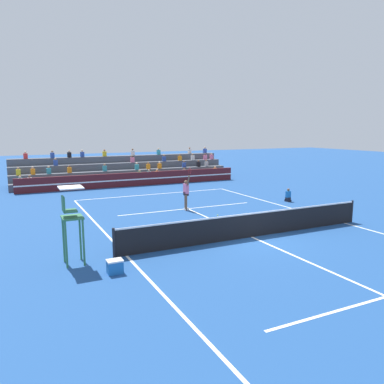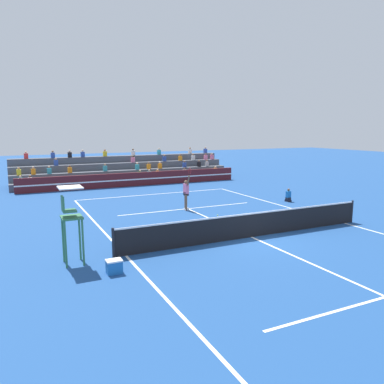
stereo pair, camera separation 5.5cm
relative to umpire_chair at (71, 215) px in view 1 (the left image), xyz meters
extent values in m
plane|color=navy|center=(7.37, 0.00, -1.72)|extent=(120.00, 120.00, 0.00)
cube|color=white|center=(7.37, 11.90, -1.71)|extent=(11.00, 0.10, 0.01)
cube|color=white|center=(1.87, 0.00, -1.71)|extent=(0.10, 23.80, 0.01)
cube|color=white|center=(12.87, 0.00, -1.71)|extent=(0.10, 23.80, 0.01)
cube|color=white|center=(7.37, 6.43, -1.71)|extent=(8.25, 0.10, 0.01)
cube|color=white|center=(7.37, 0.00, -1.71)|extent=(0.10, 12.85, 0.01)
cylinder|color=black|center=(1.42, 0.00, -1.17)|extent=(0.10, 0.10, 1.10)
cylinder|color=black|center=(13.32, 0.00, -1.17)|extent=(0.10, 0.10, 1.10)
cube|color=black|center=(7.37, 0.00, -1.22)|extent=(11.90, 0.02, 1.00)
cube|color=white|center=(7.37, 0.00, -0.69)|extent=(11.90, 0.04, 0.06)
cube|color=#51191E|center=(7.37, 16.31, -1.17)|extent=(18.00, 0.24, 1.10)
cube|color=white|center=(7.37, 16.18, -1.17)|extent=(18.00, 0.02, 0.10)
cube|color=#4C515B|center=(7.37, 17.59, -1.44)|extent=(18.67, 0.95, 0.55)
cube|color=orange|center=(15.40, 17.42, -0.95)|extent=(0.32, 0.22, 0.44)
sphere|color=tan|center=(15.40, 17.42, -0.63)|extent=(0.18, 0.18, 0.18)
cube|color=#B2B2B7|center=(-0.49, 17.42, -0.95)|extent=(0.32, 0.22, 0.44)
sphere|color=brown|center=(-0.49, 17.42, -0.63)|extent=(0.18, 0.18, 0.18)
cube|color=orange|center=(9.66, 17.42, -0.95)|extent=(0.32, 0.22, 0.44)
sphere|color=tan|center=(9.66, 17.42, -0.63)|extent=(0.18, 0.18, 0.18)
cube|color=teal|center=(8.91, 17.42, -0.95)|extent=(0.32, 0.22, 0.44)
sphere|color=beige|center=(8.91, 17.42, -0.63)|extent=(0.18, 0.18, 0.18)
cube|color=#B2B2B7|center=(12.23, 17.42, -0.95)|extent=(0.32, 0.22, 0.44)
sphere|color=brown|center=(12.23, 17.42, -0.63)|extent=(0.18, 0.18, 0.18)
cube|color=#338C4C|center=(8.07, 17.42, -0.95)|extent=(0.32, 0.22, 0.44)
sphere|color=tan|center=(8.07, 17.42, -0.63)|extent=(0.18, 0.18, 0.18)
cube|color=teal|center=(-1.14, 17.42, -0.95)|extent=(0.32, 0.22, 0.44)
sphere|color=beige|center=(-1.14, 17.42, -0.63)|extent=(0.18, 0.18, 0.18)
cube|color=#4C515B|center=(7.37, 18.54, -1.17)|extent=(18.67, 0.95, 1.10)
cube|color=orange|center=(2.53, 18.37, -0.40)|extent=(0.32, 0.22, 0.44)
sphere|color=brown|center=(2.53, 18.37, -0.08)|extent=(0.18, 0.18, 0.18)
cube|color=orange|center=(9.20, 18.37, -0.40)|extent=(0.32, 0.22, 0.44)
sphere|color=brown|center=(9.20, 18.37, -0.08)|extent=(0.18, 0.18, 0.18)
cube|color=orange|center=(10.25, 18.37, -0.40)|extent=(0.32, 0.22, 0.44)
sphere|color=beige|center=(10.25, 18.37, -0.08)|extent=(0.18, 0.18, 0.18)
cube|color=black|center=(14.14, 18.37, -0.40)|extent=(0.32, 0.22, 0.44)
sphere|color=brown|center=(14.14, 18.37, -0.08)|extent=(0.18, 0.18, 0.18)
cube|color=#B2B2B7|center=(14.98, 18.37, -0.40)|extent=(0.32, 0.22, 0.44)
sphere|color=#9E7051|center=(14.98, 18.37, -0.08)|extent=(0.18, 0.18, 0.18)
cube|color=teal|center=(5.36, 18.37, -0.40)|extent=(0.32, 0.22, 0.44)
sphere|color=#9E7051|center=(5.36, 18.37, -0.08)|extent=(0.18, 0.18, 0.18)
cube|color=teal|center=(8.15, 18.37, -0.40)|extent=(0.32, 0.22, 0.44)
sphere|color=beige|center=(8.15, 18.37, -0.08)|extent=(0.18, 0.18, 0.18)
cube|color=#2D4CA5|center=(12.66, 18.37, -0.40)|extent=(0.32, 0.22, 0.44)
sphere|color=brown|center=(12.66, 18.37, -0.08)|extent=(0.18, 0.18, 0.18)
cube|color=orange|center=(-0.18, 18.37, -0.40)|extent=(0.32, 0.22, 0.44)
sphere|color=tan|center=(-0.18, 18.37, -0.08)|extent=(0.18, 0.18, 0.18)
cube|color=teal|center=(0.98, 18.37, -0.40)|extent=(0.32, 0.22, 0.44)
sphere|color=tan|center=(0.98, 18.37, -0.08)|extent=(0.18, 0.18, 0.18)
cube|color=yellow|center=(-1.20, 18.37, -0.40)|extent=(0.32, 0.22, 0.44)
sphere|color=#9E7051|center=(-1.20, 18.37, -0.08)|extent=(0.18, 0.18, 0.18)
cube|color=#4C515B|center=(7.37, 19.49, -0.89)|extent=(18.67, 0.95, 1.65)
cube|color=pink|center=(8.06, 19.32, 0.15)|extent=(0.32, 0.22, 0.44)
sphere|color=brown|center=(8.06, 19.32, 0.47)|extent=(0.18, 0.18, 0.18)
cube|color=#2D4CA5|center=(11.06, 19.32, 0.15)|extent=(0.32, 0.22, 0.44)
sphere|color=#9E7051|center=(11.06, 19.32, 0.47)|extent=(0.18, 0.18, 0.18)
cube|color=pink|center=(15.36, 19.32, 0.15)|extent=(0.32, 0.22, 0.44)
sphere|color=brown|center=(15.36, 19.32, 0.47)|extent=(0.18, 0.18, 0.18)
cube|color=silver|center=(14.01, 19.32, 0.15)|extent=(0.32, 0.22, 0.44)
sphere|color=brown|center=(14.01, 19.32, 0.47)|extent=(0.18, 0.18, 0.18)
cube|color=#2D4CA5|center=(1.61, 19.32, 0.15)|extent=(0.32, 0.22, 0.44)
sphere|color=tan|center=(1.61, 19.32, 0.47)|extent=(0.18, 0.18, 0.18)
cube|color=pink|center=(16.06, 19.32, 0.15)|extent=(0.32, 0.22, 0.44)
sphere|color=tan|center=(16.06, 19.32, 0.47)|extent=(0.18, 0.18, 0.18)
cube|color=orange|center=(12.66, 19.32, 0.15)|extent=(0.32, 0.22, 0.44)
sphere|color=brown|center=(12.66, 19.32, 0.47)|extent=(0.18, 0.18, 0.18)
cube|color=#4C515B|center=(7.37, 20.44, -0.62)|extent=(18.67, 0.95, 2.20)
cube|color=#2D4CA5|center=(1.49, 20.27, 0.70)|extent=(0.32, 0.22, 0.44)
sphere|color=#9E7051|center=(1.49, 20.27, 1.02)|extent=(0.18, 0.18, 0.18)
cube|color=yellow|center=(5.82, 20.27, 0.70)|extent=(0.32, 0.22, 0.44)
sphere|color=#9E7051|center=(5.82, 20.27, 1.02)|extent=(0.18, 0.18, 0.18)
cube|color=#2D4CA5|center=(15.82, 20.27, 0.70)|extent=(0.32, 0.22, 0.44)
sphere|color=tan|center=(15.82, 20.27, 1.02)|extent=(0.18, 0.18, 0.18)
cube|color=silver|center=(8.39, 20.27, 0.70)|extent=(0.32, 0.22, 0.44)
sphere|color=brown|center=(8.39, 20.27, 1.02)|extent=(0.18, 0.18, 0.18)
cube|color=silver|center=(14.13, 20.27, 0.70)|extent=(0.32, 0.22, 0.44)
sphere|color=#9E7051|center=(14.13, 20.27, 1.02)|extent=(0.18, 0.18, 0.18)
cube|color=black|center=(2.84, 20.27, 0.70)|extent=(0.32, 0.22, 0.44)
sphere|color=beige|center=(2.84, 20.27, 1.02)|extent=(0.18, 0.18, 0.18)
cube|color=teal|center=(10.90, 20.27, 0.70)|extent=(0.32, 0.22, 0.44)
sphere|color=beige|center=(10.90, 20.27, 1.02)|extent=(0.18, 0.18, 0.18)
cube|color=red|center=(-0.55, 20.27, 0.70)|extent=(0.32, 0.22, 0.44)
sphere|color=beige|center=(-0.55, 20.27, 1.02)|extent=(0.18, 0.18, 0.18)
cube|color=#2D4CA5|center=(3.91, 20.27, 0.70)|extent=(0.32, 0.22, 0.44)
sphere|color=beige|center=(3.91, 20.27, 1.02)|extent=(0.18, 0.18, 0.18)
cylinder|color=#337047|center=(0.32, 0.32, -0.92)|extent=(0.07, 0.07, 1.60)
cylinder|color=#337047|center=(0.32, -0.32, -0.92)|extent=(0.07, 0.07, 1.60)
cylinder|color=#337047|center=(-0.24, 0.32, -0.92)|extent=(0.07, 0.07, 1.60)
cylinder|color=#337047|center=(-0.24, -0.32, -0.92)|extent=(0.07, 0.07, 1.60)
cube|color=#337047|center=(0.04, 0.00, -0.09)|extent=(0.68, 0.76, 0.06)
cube|color=#337047|center=(-0.02, 0.00, 0.14)|extent=(0.44, 0.48, 0.06)
cube|color=#337047|center=(-0.22, 0.00, 0.39)|extent=(0.06, 0.48, 0.52)
cube|color=white|center=(0.04, 0.00, 0.93)|extent=(0.76, 0.84, 0.04)
cube|color=black|center=(14.07, 5.61, -1.66)|extent=(0.28, 0.36, 0.12)
cube|color=black|center=(14.07, 5.61, -1.54)|extent=(0.28, 0.24, 0.18)
cube|color=#1966B2|center=(14.07, 5.61, -1.25)|extent=(0.30, 0.18, 0.40)
sphere|color=brown|center=(14.07, 5.61, -0.96)|extent=(0.17, 0.17, 0.17)
cylinder|color=brown|center=(7.17, 6.28, -1.27)|extent=(0.14, 0.14, 0.90)
cylinder|color=brown|center=(7.09, 6.06, -1.27)|extent=(0.14, 0.14, 0.90)
cube|color=black|center=(7.15, 6.18, -0.78)|extent=(0.20, 0.32, 0.20)
cube|color=pink|center=(7.15, 6.18, -0.48)|extent=(0.20, 0.36, 0.56)
sphere|color=brown|center=(7.15, 6.18, -0.12)|extent=(0.22, 0.22, 0.22)
cube|color=white|center=(7.21, 6.28, -1.67)|extent=(0.26, 0.12, 0.09)
cube|color=white|center=(7.13, 6.06, -1.67)|extent=(0.26, 0.12, 0.09)
cylinder|color=brown|center=(7.15, 6.42, -0.54)|extent=(0.09, 0.09, 0.56)
cylinder|color=brown|center=(7.16, 5.87, 0.03)|extent=(0.09, 0.27, 0.60)
cylinder|color=black|center=(7.16, 5.74, 0.41)|extent=(0.03, 0.10, 0.22)
torus|color=#B21E1E|center=(7.16, 5.69, 0.58)|extent=(0.03, 0.39, 0.39)
sphere|color=#C6DB33|center=(8.05, 4.11, -1.68)|extent=(0.07, 0.07, 0.07)
cube|color=#1E66B2|center=(1.07, -1.47, -1.52)|extent=(0.48, 0.36, 0.40)
cube|color=white|center=(1.07, -1.47, -1.29)|extent=(0.50, 0.38, 0.05)
camera|label=1|loc=(-1.70, -12.77, 2.83)|focal=35.00mm
camera|label=2|loc=(-1.65, -12.79, 2.83)|focal=35.00mm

